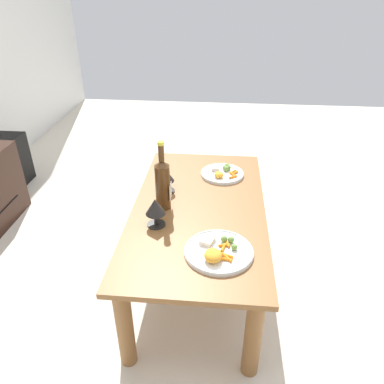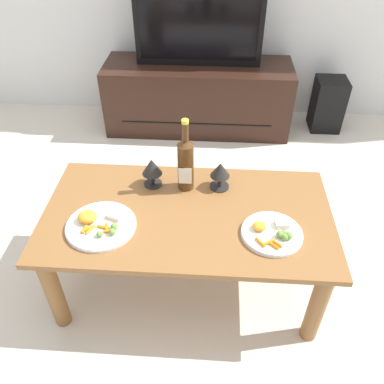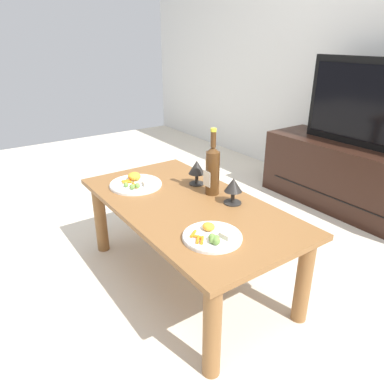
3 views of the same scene
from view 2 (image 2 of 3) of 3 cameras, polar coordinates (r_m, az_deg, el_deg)
The scene contains 10 objects.
ground_plane at distance 1.99m, azimuth -0.57°, elevation -12.63°, with size 6.40×6.40×0.00m, color beige.
dining_table at distance 1.71m, azimuth -0.66°, elevation -5.00°, with size 1.21×0.64×0.45m.
tv_stand at distance 3.01m, azimuth 0.85°, elevation 13.58°, with size 1.34×0.45×0.49m.
tv_screen at distance 2.81m, azimuth 0.96°, elevation 23.53°, with size 0.86×0.05×0.60m.
floor_speaker at distance 3.18m, azimuth 19.00°, elevation 11.89°, with size 0.22×0.22×0.39m, color black.
wine_bottle at distance 1.70m, azimuth -0.93°, elevation 4.31°, with size 0.07×0.07×0.34m.
goblet_left at distance 1.75m, azimuth -5.82°, elevation 3.48°, with size 0.09×0.09×0.14m.
goblet_right at distance 1.73m, azimuth 4.09°, elevation 2.99°, with size 0.09×0.09×0.13m.
dinner_plate_left at distance 1.63m, azimuth -13.18°, elevation -4.57°, with size 0.28×0.28×0.06m.
dinner_plate_right at distance 1.58m, azimuth 11.51°, elevation -5.81°, with size 0.24×0.24×0.04m.
Camera 2 is at (0.10, -1.21, 1.58)m, focal length 36.89 mm.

